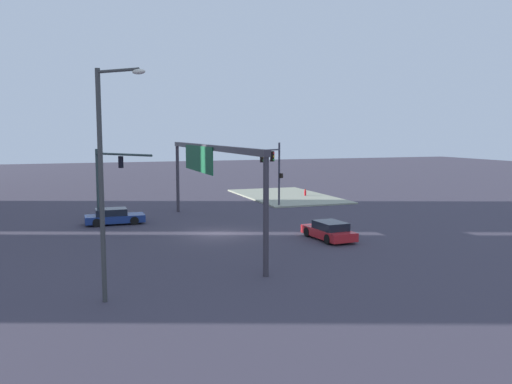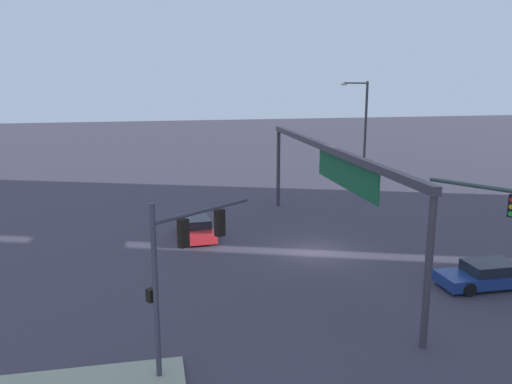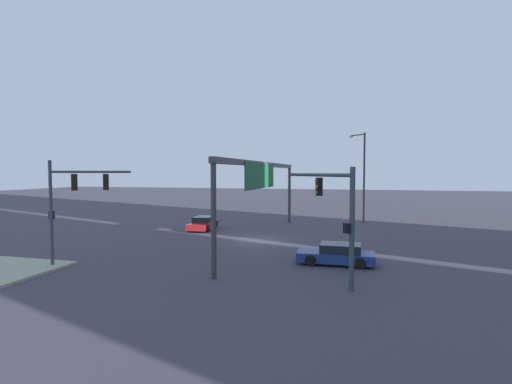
# 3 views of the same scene
# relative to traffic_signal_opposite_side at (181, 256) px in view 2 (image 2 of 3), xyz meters

# --- Properties ---
(ground_plane) EXTENTS (186.24, 186.24, 0.00)m
(ground_plane) POSITION_rel_traffic_signal_opposite_side_xyz_m (-10.61, 8.10, -4.03)
(ground_plane) COLOR #3D3846
(traffic_signal_opposite_side) EXTENTS (2.70, 3.82, 6.03)m
(traffic_signal_opposite_side) POSITION_rel_traffic_signal_opposite_side_xyz_m (0.00, 0.00, 0.00)
(traffic_signal_opposite_side) COLOR #393947
(traffic_signal_opposite_side) RESTS_ON ground
(streetlamp_curved_arm) EXTENTS (1.97, 1.82, 9.46)m
(streetlamp_curved_arm) POSITION_rel_traffic_signal_opposite_side_xyz_m (-23.37, 16.25, 1.37)
(streetlamp_curved_arm) COLOR #3B3C3C
(streetlamp_curved_arm) RESTS_ON ground
(overhead_sign_gantry) EXTENTS (22.64, 0.43, 6.14)m
(overhead_sign_gantry) POSITION_rel_traffic_signal_opposite_side_xyz_m (-10.08, 8.84, 1.15)
(overhead_sign_gantry) COLOR #3A353D
(overhead_sign_gantry) RESTS_ON ground
(sedan_car_approaching) EXTENTS (4.40, 2.12, 1.21)m
(sedan_car_approaching) POSITION_rel_traffic_signal_opposite_side_xyz_m (-14.83, 1.82, -3.46)
(sedan_car_approaching) COLOR red
(sedan_car_approaching) RESTS_ON ground
(sedan_car_waiting_far) EXTENTS (1.97, 4.40, 1.21)m
(sedan_car_waiting_far) POSITION_rel_traffic_signal_opposite_side_xyz_m (-4.16, 14.63, -3.46)
(sedan_car_waiting_far) COLOR navy
(sedan_car_waiting_far) RESTS_ON ground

